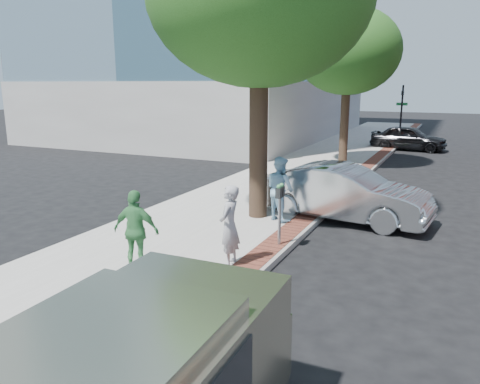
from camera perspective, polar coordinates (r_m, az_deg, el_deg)
The scene contains 13 objects.
ground at distance 11.69m, azimuth 1.23°, elevation -6.28°, with size 120.00×120.00×0.00m, color black.
sidewalk at distance 19.41m, azimuth 6.80°, elevation 1.69°, with size 5.00×60.00×0.15m, color #9E9991.
brick_strip at distance 18.84m, azimuth 13.16°, elevation 1.34°, with size 0.60×60.00×0.01m, color brown.
curb at distance 18.79m, azimuth 14.19°, elevation 1.00°, with size 0.10×60.00×0.15m, color gray.
office_base at distance 36.58m, azimuth -3.42°, elevation 10.10°, with size 18.20×22.20×4.00m, color gray.
signal_near at distance 32.32m, azimuth 19.09°, elevation 9.48°, with size 0.70×0.15×3.80m.
tree_far at distance 22.68m, azimuth 13.03°, elevation 16.35°, with size 4.80×4.80×7.14m.
parking_meter at distance 10.90m, azimuth 4.88°, elevation -1.14°, with size 0.12×0.32×1.47m.
person_gray at distance 9.70m, azimuth -1.31°, elevation -4.12°, with size 0.62×0.41×1.71m, color #9B9BA0.
person_officer at distance 12.97m, azimuth 4.90°, elevation 0.42°, with size 0.87×0.68×1.79m, color #8DBEDA.
person_green at distance 9.68m, azimuth -12.53°, elevation -4.62°, with size 0.97×0.41×1.66m, color #3F8B4B.
sedan_silver at distance 13.76m, azimuth 12.53°, elevation -0.14°, with size 1.70×4.86×1.60m, color #B0B4B7.
bg_car at distance 29.73m, azimuth 19.85°, elevation 6.23°, with size 1.73×4.30×1.47m, color black.
Camera 1 is at (4.47, -10.08, 3.87)m, focal length 35.00 mm.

